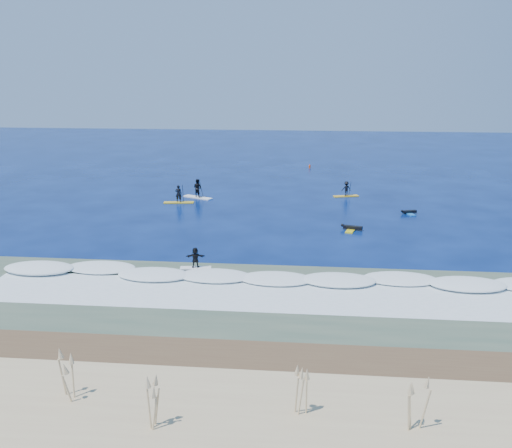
# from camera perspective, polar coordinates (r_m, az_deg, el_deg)

# --- Properties ---
(ground) EXTENTS (160.00, 160.00, 0.00)m
(ground) POSITION_cam_1_polar(r_m,az_deg,el_deg) (46.87, 1.57, -1.06)
(ground) COLOR #031240
(ground) RESTS_ON ground
(dune) EXTENTS (90.00, 7.00, 2.00)m
(dune) POSITION_cam_1_polar(r_m,az_deg,el_deg) (22.46, -3.59, -20.91)
(dune) COLOR tan
(dune) RESTS_ON ground
(wet_sand_strip) EXTENTS (90.00, 5.00, 0.08)m
(wet_sand_strip) POSITION_cam_1_polar(r_m,az_deg,el_deg) (27.04, -1.72, -14.04)
(wet_sand_strip) COLOR brown
(wet_sand_strip) RESTS_ON ground
(shallow_water) EXTENTS (90.00, 13.00, 0.01)m
(shallow_water) POSITION_cam_1_polar(r_m,az_deg,el_deg) (33.72, -0.11, -7.78)
(shallow_water) COLOR #3A4F3D
(shallow_water) RESTS_ON ground
(breaking_wave) EXTENTS (40.00, 6.00, 0.30)m
(breaking_wave) POSITION_cam_1_polar(r_m,az_deg,el_deg) (37.42, 0.49, -5.39)
(breaking_wave) COLOR white
(breaking_wave) RESTS_ON ground
(whitewater) EXTENTS (34.00, 5.00, 0.02)m
(whitewater) POSITION_cam_1_polar(r_m,az_deg,el_deg) (34.64, 0.05, -7.14)
(whitewater) COLOR silver
(whitewater) RESTS_ON ground
(dune_grass) EXTENTS (40.00, 4.00, 1.70)m
(dune_grass) POSITION_cam_1_polar(r_m,az_deg,el_deg) (21.42, -3.68, -16.92)
(dune_grass) COLOR #DEBD88
(dune_grass) RESTS_ON dune
(sup_paddler_left) EXTENTS (3.09, 1.14, 2.12)m
(sup_paddler_left) POSITION_cam_1_polar(r_m,az_deg,el_deg) (58.16, -7.74, 2.74)
(sup_paddler_left) COLOR gold
(sup_paddler_left) RESTS_ON ground
(sup_paddler_center) EXTENTS (3.36, 2.26, 2.35)m
(sup_paddler_center) POSITION_cam_1_polar(r_m,az_deg,el_deg) (60.15, -5.86, 3.43)
(sup_paddler_center) COLOR white
(sup_paddler_center) RESTS_ON ground
(sup_paddler_right) EXTENTS (2.77, 1.41, 1.89)m
(sup_paddler_right) POSITION_cam_1_polar(r_m,az_deg,el_deg) (61.24, 9.01, 3.40)
(sup_paddler_right) COLOR gold
(sup_paddler_right) RESTS_ON ground
(prone_paddler_near) EXTENTS (1.83, 2.40, 0.49)m
(prone_paddler_near) POSITION_cam_1_polar(r_m,az_deg,el_deg) (48.78, 9.55, -0.41)
(prone_paddler_near) COLOR yellow
(prone_paddler_near) RESTS_ON ground
(prone_paddler_far) EXTENTS (1.55, 2.04, 0.41)m
(prone_paddler_far) POSITION_cam_1_polar(r_m,az_deg,el_deg) (55.33, 15.01, 1.14)
(prone_paddler_far) COLOR blue
(prone_paddler_far) RESTS_ON ground
(wave_surfer) EXTENTS (2.13, 0.85, 1.50)m
(wave_surfer) POSITION_cam_1_polar(r_m,az_deg,el_deg) (38.58, -6.08, -3.49)
(wave_surfer) COLOR white
(wave_surfer) RESTS_ON breaking_wave
(marker_buoy) EXTENTS (0.26, 0.26, 0.61)m
(marker_buoy) POSITION_cam_1_polar(r_m,az_deg,el_deg) (78.12, 5.39, 5.76)
(marker_buoy) COLOR #EA4714
(marker_buoy) RESTS_ON ground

